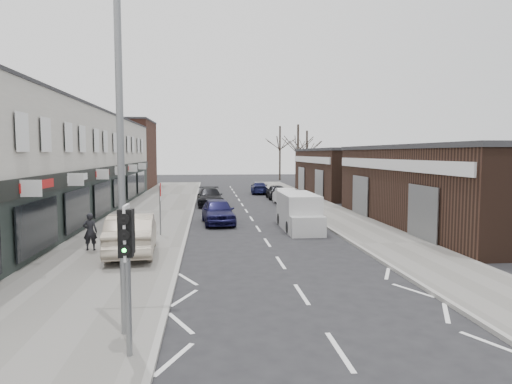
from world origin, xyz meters
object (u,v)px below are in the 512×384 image
object	(u,v)px
street_lamp	(128,136)
pedestrian	(90,232)
parked_car_left_b	(210,197)
white_van	(299,212)
parked_car_right_c	(259,188)
parked_car_right_a	(284,196)
traffic_light	(127,245)
warning_sign	(161,194)
parked_car_right_b	(276,192)
sedan_on_pavement	(132,233)
parked_car_left_a	(218,211)

from	to	relation	value
street_lamp	pedestrian	size ratio (longest dim) A/B	4.98
pedestrian	parked_car_left_b	size ratio (longest dim) A/B	0.33
white_van	parked_car_right_c	xyz separation A→B (m)	(0.30, 22.47, -0.34)
parked_car_right_c	parked_car_right_a	bearing A→B (deg)	99.19
parked_car_right_c	traffic_light	bearing A→B (deg)	83.52
white_van	parked_car_right_c	world-z (taller)	white_van
warning_sign	parked_car_right_b	distance (m)	20.55
warning_sign	parked_car_right_a	xyz separation A→B (m)	(8.66, 13.90, -1.51)
sedan_on_pavement	parked_car_right_c	bearing A→B (deg)	-111.11
parked_car_left_a	parked_car_right_c	distance (m)	20.59
warning_sign	parked_car_left_a	world-z (taller)	warning_sign
pedestrian	parked_car_left_a	size ratio (longest dim) A/B	0.36
sedan_on_pavement	parked_car_right_c	size ratio (longest dim) A/B	1.22
sedan_on_pavement	parked_car_left_b	world-z (taller)	sedan_on_pavement
parked_car_right_b	parked_car_right_a	bearing A→B (deg)	90.82
traffic_light	white_van	bearing A→B (deg)	67.00
white_van	parked_car_left_a	distance (m)	5.07
street_lamp	pedestrian	bearing A→B (deg)	109.20
parked_car_right_c	pedestrian	bearing A→B (deg)	73.28
traffic_light	parked_car_right_c	world-z (taller)	traffic_light
parked_car_right_a	parked_car_right_b	xyz separation A→B (m)	(0.00, 4.68, -0.01)
white_van	parked_car_left_a	bearing A→B (deg)	151.50
parked_car_left_a	parked_car_right_a	size ratio (longest dim) A/B	1.06
street_lamp	parked_car_left_a	xyz separation A→B (m)	(2.33, 16.86, -3.86)
sedan_on_pavement	parked_car_left_a	distance (m)	9.16
traffic_light	street_lamp	size ratio (longest dim) A/B	0.39
street_lamp	parked_car_left_b	size ratio (longest dim) A/B	1.62
traffic_light	parked_car_right_c	bearing A→B (deg)	79.67
parked_car_left_a	parked_car_right_b	xyz separation A→B (m)	(5.70, 14.51, -0.08)
parked_car_right_c	parked_car_right_b	bearing A→B (deg)	103.64
street_lamp	white_van	world-z (taller)	street_lamp
white_van	sedan_on_pavement	distance (m)	10.09
traffic_light	sedan_on_pavement	xyz separation A→B (m)	(-1.50, 9.70, -1.45)
parked_car_left_b	street_lamp	bearing A→B (deg)	-96.32
street_lamp	sedan_on_pavement	size ratio (longest dim) A/B	1.57
white_van	parked_car_right_a	size ratio (longest dim) A/B	1.22
sedan_on_pavement	parked_car_left_a	bearing A→B (deg)	-118.36
sedan_on_pavement	white_van	bearing A→B (deg)	-148.38
traffic_light	pedestrian	world-z (taller)	traffic_light
white_van	parked_car_right_b	bearing A→B (deg)	85.91
traffic_light	street_lamp	distance (m)	2.52
white_van	parked_car_left_b	size ratio (longest dim) A/B	1.04
white_van	sedan_on_pavement	bearing A→B (deg)	-143.67
street_lamp	pedestrian	world-z (taller)	street_lamp
parked_car_left_b	parked_car_right_a	size ratio (longest dim) A/B	1.17
parked_car_right_b	sedan_on_pavement	bearing A→B (deg)	68.51
warning_sign	parked_car_right_c	xyz separation A→B (m)	(7.71, 24.10, -1.59)
sedan_on_pavement	street_lamp	bearing A→B (deg)	94.63
parked_car_right_a	parked_car_left_a	bearing A→B (deg)	59.72
white_van	parked_car_right_b	size ratio (longest dim) A/B	1.28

